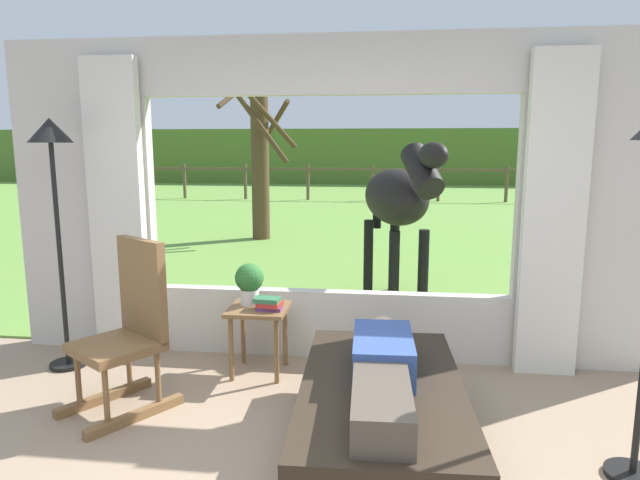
% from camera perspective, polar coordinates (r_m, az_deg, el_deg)
% --- Properties ---
extents(back_wall_with_window, '(5.20, 0.12, 2.55)m').
position_cam_1_polar(back_wall_with_window, '(4.41, 0.73, 3.57)').
color(back_wall_with_window, beige).
rests_on(back_wall_with_window, ground_plane).
extents(curtain_panel_left, '(0.44, 0.10, 2.40)m').
position_cam_1_polar(curtain_panel_left, '(4.77, -20.13, 2.85)').
color(curtain_panel_left, silver).
rests_on(curtain_panel_left, ground_plane).
extents(curtain_panel_right, '(0.44, 0.10, 2.40)m').
position_cam_1_polar(curtain_panel_right, '(4.42, 22.88, 2.17)').
color(curtain_panel_right, silver).
rests_on(curtain_panel_right, ground_plane).
extents(outdoor_pasture_lawn, '(36.00, 21.68, 0.02)m').
position_cam_1_polar(outdoor_pasture_lawn, '(15.36, 5.16, 3.33)').
color(outdoor_pasture_lawn, olive).
rests_on(outdoor_pasture_lawn, ground_plane).
extents(distant_hill_ridge, '(36.00, 2.00, 2.40)m').
position_cam_1_polar(distant_hill_ridge, '(25.10, 5.95, 8.53)').
color(distant_hill_ridge, '#4F702B').
rests_on(distant_hill_ridge, ground_plane).
extents(recliner_sofa, '(0.96, 1.73, 0.42)m').
position_cam_1_polar(recliner_sofa, '(3.29, 6.34, -17.55)').
color(recliner_sofa, black).
rests_on(recliner_sofa, ground_plane).
extents(reclining_person, '(0.36, 1.43, 0.22)m').
position_cam_1_polar(reclining_person, '(3.12, 6.43, -13.01)').
color(reclining_person, '#334C8C').
rests_on(reclining_person, recliner_sofa).
extents(rocking_chair, '(0.76, 0.82, 1.12)m').
position_cam_1_polar(rocking_chair, '(3.88, -18.97, -8.48)').
color(rocking_chair, brown).
rests_on(rocking_chair, ground_plane).
extents(side_table, '(0.44, 0.44, 0.52)m').
position_cam_1_polar(side_table, '(4.26, -6.33, -8.08)').
color(side_table, brown).
rests_on(side_table, ground_plane).
extents(potted_plant, '(0.22, 0.22, 0.32)m').
position_cam_1_polar(potted_plant, '(4.25, -7.26, -4.22)').
color(potted_plant, silver).
rests_on(potted_plant, side_table).
extents(book_stack, '(0.21, 0.17, 0.09)m').
position_cam_1_polar(book_stack, '(4.14, -5.29, -6.53)').
color(book_stack, '#59336B').
rests_on(book_stack, side_table).
extents(floor_lamp_left, '(0.32, 0.32, 1.92)m').
position_cam_1_polar(floor_lamp_left, '(4.61, -25.76, 6.64)').
color(floor_lamp_left, black).
rests_on(floor_lamp_left, ground_plane).
extents(horse, '(0.97, 1.80, 1.73)m').
position_cam_1_polar(horse, '(5.95, 8.06, 4.18)').
color(horse, black).
rests_on(horse, outdoor_pasture_lawn).
extents(pasture_tree, '(1.35, 1.41, 2.99)m').
position_cam_1_polar(pasture_tree, '(10.11, -6.15, 8.03)').
color(pasture_tree, '#4C3823').
rests_on(pasture_tree, outdoor_pasture_lawn).
extents(pasture_fence_line, '(16.10, 0.10, 1.10)m').
position_cam_1_polar(pasture_fence_line, '(17.19, 5.41, 6.47)').
color(pasture_fence_line, brown).
rests_on(pasture_fence_line, outdoor_pasture_lawn).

